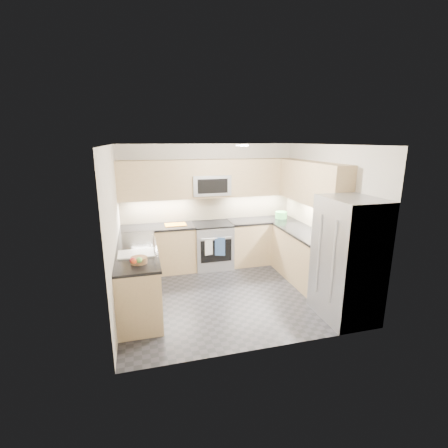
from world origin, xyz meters
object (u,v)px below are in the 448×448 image
Objects in this scene: fruit_basket at (139,260)px; refrigerator at (348,259)px; utensil_bowl at (281,215)px; gas_range at (212,246)px; microwave at (210,185)px; cutting_board at (176,225)px.

refrigerator is at bearing -10.30° from fruit_basket.
fruit_basket is (-2.99, -1.91, -0.03)m from utensil_bowl.
utensil_bowl reaches higher than gas_range.
gas_range is at bearing -179.42° from utensil_bowl.
microwave is at bearing 175.89° from utensil_bowl.
microwave reaches higher than utensil_bowl.
gas_range is at bearing 52.29° from fruit_basket.
fruit_basket is at bearing -147.43° from utensil_bowl.
gas_range is at bearing -90.00° from microwave.
fruit_basket reaches higher than cutting_board.
gas_range is 2.21× the size of cutting_board.
cutting_board reaches higher than gas_range.
cutting_board is at bearing 177.02° from gas_range.
utensil_bowl is at bearing 0.58° from gas_range.
refrigerator is at bearing -91.77° from utensil_bowl.
microwave is 3.34× the size of fruit_basket.
refrigerator is 4.37× the size of cutting_board.
utensil_bowl is (1.53, -0.11, -0.69)m from microwave.
refrigerator reaches higher than gas_range.
refrigerator is 2.44m from utensil_bowl.
cutting_board is at bearing 131.60° from refrigerator.
gas_range is 1.25m from microwave.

